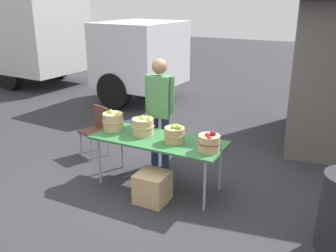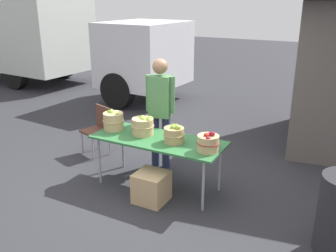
{
  "view_description": "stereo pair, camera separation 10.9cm",
  "coord_description": "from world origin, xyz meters",
  "px_view_note": "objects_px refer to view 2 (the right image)",
  "views": [
    {
      "loc": [
        2.32,
        -4.29,
        2.65
      ],
      "look_at": [
        0.0,
        0.3,
        0.85
      ],
      "focal_mm": 39.65,
      "sensor_mm": 36.0,
      "label": 1
    },
    {
      "loc": [
        2.41,
        -4.24,
        2.65
      ],
      "look_at": [
        0.0,
        0.3,
        0.85
      ],
      "focal_mm": 39.65,
      "sensor_mm": 36.0,
      "label": 2
    }
  ],
  "objects_px": {
    "apple_basket_green_2": "(174,134)",
    "apple_basket_red_0": "(208,143)",
    "vendor_adult": "(160,105)",
    "market_table": "(158,142)",
    "folding_chair": "(98,126)",
    "apple_basket_green_1": "(143,126)",
    "box_truck": "(48,37)",
    "produce_crate": "(151,187)",
    "apple_basket_green_0": "(113,121)"
  },
  "relations": [
    {
      "from": "apple_basket_green_0",
      "to": "apple_basket_green_1",
      "type": "relative_size",
      "value": 0.97
    },
    {
      "from": "apple_basket_green_2",
      "to": "box_truck",
      "type": "xyz_separation_m",
      "value": [
        -6.51,
        4.25,
        0.62
      ]
    },
    {
      "from": "apple_basket_green_2",
      "to": "apple_basket_red_0",
      "type": "xyz_separation_m",
      "value": [
        0.53,
        -0.07,
        -0.0
      ]
    },
    {
      "from": "folding_chair",
      "to": "produce_crate",
      "type": "bearing_deg",
      "value": -12.1
    },
    {
      "from": "market_table",
      "to": "apple_basket_green_0",
      "type": "distance_m",
      "value": 0.81
    },
    {
      "from": "apple_basket_green_0",
      "to": "apple_basket_green_2",
      "type": "height_order",
      "value": "apple_basket_green_0"
    },
    {
      "from": "market_table",
      "to": "apple_basket_red_0",
      "type": "distance_m",
      "value": 0.81
    },
    {
      "from": "market_table",
      "to": "produce_crate",
      "type": "distance_m",
      "value": 0.65
    },
    {
      "from": "vendor_adult",
      "to": "box_truck",
      "type": "xyz_separation_m",
      "value": [
        -5.96,
        3.64,
        0.44
      ]
    },
    {
      "from": "box_truck",
      "to": "market_table",
      "type": "bearing_deg",
      "value": -30.44
    },
    {
      "from": "produce_crate",
      "to": "vendor_adult",
      "type": "bearing_deg",
      "value": 112.46
    },
    {
      "from": "box_truck",
      "to": "apple_basket_green_2",
      "type": "bearing_deg",
      "value": -29.42
    },
    {
      "from": "apple_basket_green_1",
      "to": "box_truck",
      "type": "height_order",
      "value": "box_truck"
    },
    {
      "from": "apple_basket_green_1",
      "to": "box_truck",
      "type": "relative_size",
      "value": 0.04
    },
    {
      "from": "vendor_adult",
      "to": "produce_crate",
      "type": "relative_size",
      "value": 4.26
    },
    {
      "from": "apple_basket_green_0",
      "to": "apple_basket_red_0",
      "type": "distance_m",
      "value": 1.58
    },
    {
      "from": "market_table",
      "to": "apple_basket_green_1",
      "type": "distance_m",
      "value": 0.34
    },
    {
      "from": "market_table",
      "to": "vendor_adult",
      "type": "relative_size",
      "value": 1.07
    },
    {
      "from": "box_truck",
      "to": "folding_chair",
      "type": "xyz_separation_m",
      "value": [
        4.73,
        -3.68,
        -0.98
      ]
    },
    {
      "from": "vendor_adult",
      "to": "folding_chair",
      "type": "relative_size",
      "value": 2.06
    },
    {
      "from": "apple_basket_red_0",
      "to": "produce_crate",
      "type": "height_order",
      "value": "apple_basket_red_0"
    },
    {
      "from": "box_truck",
      "to": "folding_chair",
      "type": "distance_m",
      "value": 6.07
    },
    {
      "from": "produce_crate",
      "to": "box_truck",
      "type": "bearing_deg",
      "value": 143.91
    },
    {
      "from": "apple_basket_red_0",
      "to": "apple_basket_green_1",
      "type": "bearing_deg",
      "value": 172.71
    },
    {
      "from": "vendor_adult",
      "to": "produce_crate",
      "type": "distance_m",
      "value": 1.38
    },
    {
      "from": "apple_basket_green_1",
      "to": "apple_basket_red_0",
      "type": "xyz_separation_m",
      "value": [
        1.07,
        -0.14,
        -0.01
      ]
    },
    {
      "from": "apple_basket_green_1",
      "to": "folding_chair",
      "type": "relative_size",
      "value": 0.39
    },
    {
      "from": "apple_basket_green_1",
      "to": "market_table",
      "type": "bearing_deg",
      "value": -11.85
    },
    {
      "from": "apple_basket_green_0",
      "to": "folding_chair",
      "type": "distance_m",
      "value": 0.98
    },
    {
      "from": "vendor_adult",
      "to": "market_table",
      "type": "bearing_deg",
      "value": 104.8
    },
    {
      "from": "apple_basket_green_1",
      "to": "vendor_adult",
      "type": "bearing_deg",
      "value": 91.74
    },
    {
      "from": "apple_basket_green_0",
      "to": "produce_crate",
      "type": "relative_size",
      "value": 0.77
    },
    {
      "from": "vendor_adult",
      "to": "folding_chair",
      "type": "bearing_deg",
      "value": -9.53
    },
    {
      "from": "apple_basket_red_0",
      "to": "box_truck",
      "type": "relative_size",
      "value": 0.04
    },
    {
      "from": "apple_basket_green_1",
      "to": "folding_chair",
      "type": "distance_m",
      "value": 1.39
    },
    {
      "from": "apple_basket_green_1",
      "to": "produce_crate",
      "type": "distance_m",
      "value": 0.91
    },
    {
      "from": "apple_basket_green_1",
      "to": "apple_basket_red_0",
      "type": "bearing_deg",
      "value": -7.29
    },
    {
      "from": "apple_basket_green_2",
      "to": "apple_basket_red_0",
      "type": "relative_size",
      "value": 0.98
    },
    {
      "from": "box_truck",
      "to": "apple_basket_red_0",
      "type": "bearing_deg",
      "value": -27.82
    },
    {
      "from": "market_table",
      "to": "folding_chair",
      "type": "bearing_deg",
      "value": 159.5
    },
    {
      "from": "market_table",
      "to": "folding_chair",
      "type": "height_order",
      "value": "folding_chair"
    },
    {
      "from": "apple_basket_red_0",
      "to": "box_truck",
      "type": "distance_m",
      "value": 8.29
    },
    {
      "from": "market_table",
      "to": "apple_basket_green_1",
      "type": "relative_size",
      "value": 5.73
    },
    {
      "from": "apple_basket_green_1",
      "to": "box_truck",
      "type": "xyz_separation_m",
      "value": [
        -5.97,
        4.19,
        0.61
      ]
    },
    {
      "from": "apple_basket_green_1",
      "to": "apple_basket_red_0",
      "type": "distance_m",
      "value": 1.08
    },
    {
      "from": "market_table",
      "to": "apple_basket_green_0",
      "type": "relative_size",
      "value": 5.92
    },
    {
      "from": "apple_basket_green_1",
      "to": "produce_crate",
      "type": "xyz_separation_m",
      "value": [
        0.4,
        -0.46,
        -0.67
      ]
    },
    {
      "from": "apple_basket_red_0",
      "to": "vendor_adult",
      "type": "distance_m",
      "value": 1.3
    },
    {
      "from": "vendor_adult",
      "to": "box_truck",
      "type": "relative_size",
      "value": 0.23
    },
    {
      "from": "vendor_adult",
      "to": "box_truck",
      "type": "distance_m",
      "value": 6.99
    }
  ]
}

